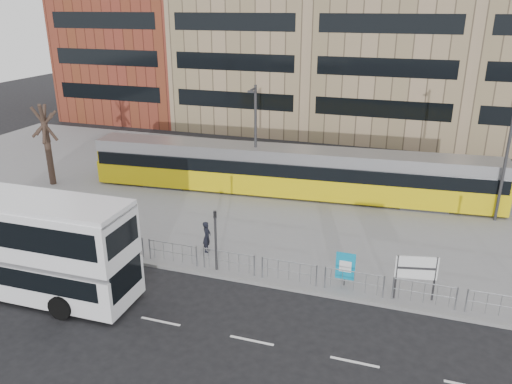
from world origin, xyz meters
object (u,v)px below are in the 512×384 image
(lamp_post_west, at_px, (255,135))
(lamp_post_east, at_px, (508,151))
(traffic_light_west, at_px, (215,233))
(ad_panel, at_px, (345,267))
(tram, at_px, (289,171))
(bare_tree, at_px, (41,101))
(station_sign, at_px, (416,270))
(double_decker_bus, at_px, (10,240))
(pedestrian, at_px, (207,237))

(lamp_post_west, height_order, lamp_post_east, lamp_post_east)
(traffic_light_west, bearing_deg, ad_panel, -18.96)
(lamp_post_east, bearing_deg, tram, 177.69)
(ad_panel, height_order, lamp_post_west, lamp_post_west)
(traffic_light_west, xyz_separation_m, lamp_post_east, (13.62, 10.71, 2.35))
(tram, bearing_deg, lamp_post_west, -171.24)
(ad_panel, bearing_deg, bare_tree, 162.63)
(traffic_light_west, height_order, lamp_post_west, lamp_post_west)
(ad_panel, bearing_deg, station_sign, -2.87)
(tram, height_order, bare_tree, bare_tree)
(tram, height_order, traffic_light_west, tram)
(tram, distance_m, station_sign, 13.87)
(double_decker_bus, distance_m, bare_tree, 14.93)
(ad_panel, bearing_deg, pedestrian, 172.08)
(pedestrian, xyz_separation_m, traffic_light_west, (1.21, -1.65, 1.14))
(station_sign, height_order, bare_tree, bare_tree)
(pedestrian, xyz_separation_m, lamp_post_west, (-0.35, 9.05, 3.20))
(bare_tree, bearing_deg, ad_panel, -18.28)
(station_sign, distance_m, pedestrian, 10.53)
(tram, relative_size, bare_tree, 3.37)
(double_decker_bus, bearing_deg, traffic_light_west, 27.13)
(traffic_light_west, distance_m, lamp_post_west, 11.01)
(double_decker_bus, relative_size, tram, 0.43)
(station_sign, height_order, lamp_post_east, lamp_post_east)
(pedestrian, relative_size, bare_tree, 0.21)
(station_sign, xyz_separation_m, lamp_post_east, (4.40, 10.41, 2.88))
(lamp_post_west, relative_size, bare_tree, 0.90)
(tram, distance_m, bare_tree, 17.60)
(lamp_post_east, bearing_deg, traffic_light_west, -141.82)
(station_sign, xyz_separation_m, lamp_post_west, (-10.78, 10.40, 2.59))
(ad_panel, xyz_separation_m, lamp_post_east, (7.46, 10.21, 3.35))
(pedestrian, distance_m, traffic_light_west, 2.34)
(tram, bearing_deg, bare_tree, -173.16)
(lamp_post_east, bearing_deg, pedestrian, -148.56)
(station_sign, bearing_deg, lamp_post_west, 123.37)
(pedestrian, bearing_deg, lamp_post_west, -4.47)
(double_decker_bus, distance_m, traffic_light_west, 9.16)
(ad_panel, xyz_separation_m, pedestrian, (-7.37, 1.14, -0.14))
(tram, xyz_separation_m, pedestrian, (-1.89, -9.59, -0.78))
(tram, height_order, lamp_post_west, lamp_post_west)
(lamp_post_west, xyz_separation_m, bare_tree, (-14.47, -2.87, 1.94))
(lamp_post_east, bearing_deg, lamp_post_west, -179.95)
(ad_panel, relative_size, lamp_post_west, 0.23)
(ad_panel, bearing_deg, lamp_post_east, 54.77)
(lamp_post_west, bearing_deg, double_decker_bus, -113.55)
(double_decker_bus, xyz_separation_m, lamp_post_east, (21.71, 15.00, 1.96))
(station_sign, relative_size, lamp_post_east, 0.26)
(ad_panel, xyz_separation_m, traffic_light_west, (-6.17, -0.50, 1.00))
(traffic_light_west, distance_m, bare_tree, 18.28)
(tram, height_order, station_sign, tram)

